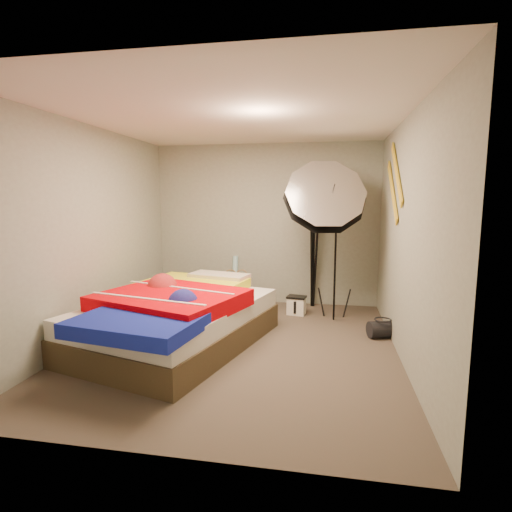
% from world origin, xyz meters
% --- Properties ---
extents(floor, '(4.00, 4.00, 0.00)m').
position_xyz_m(floor, '(0.00, 0.00, 0.00)').
color(floor, '#4D4338').
rests_on(floor, ground).
extents(ceiling, '(4.00, 4.00, 0.00)m').
position_xyz_m(ceiling, '(0.00, 0.00, 2.50)').
color(ceiling, silver).
rests_on(ceiling, wall_back).
extents(wall_back, '(3.50, 0.00, 3.50)m').
position_xyz_m(wall_back, '(0.00, 2.00, 1.25)').
color(wall_back, '#9AA192').
rests_on(wall_back, floor).
extents(wall_front, '(3.50, 0.00, 3.50)m').
position_xyz_m(wall_front, '(0.00, -2.00, 1.25)').
color(wall_front, '#9AA192').
rests_on(wall_front, floor).
extents(wall_left, '(0.00, 4.00, 4.00)m').
position_xyz_m(wall_left, '(-1.75, 0.00, 1.25)').
color(wall_left, '#9AA192').
rests_on(wall_left, floor).
extents(wall_right, '(0.00, 4.00, 4.00)m').
position_xyz_m(wall_right, '(1.75, 0.00, 1.25)').
color(wall_right, '#9AA192').
rests_on(wall_right, floor).
extents(tote_bag, '(0.42, 0.23, 0.41)m').
position_xyz_m(tote_bag, '(-0.45, 1.90, 0.20)').
color(tote_bag, tan).
rests_on(tote_bag, floor).
extents(wrapping_roll, '(0.09, 0.22, 0.75)m').
position_xyz_m(wrapping_roll, '(-0.48, 1.90, 0.37)').
color(wrapping_roll, '#5BC6DB').
rests_on(wrapping_roll, floor).
extents(camera_case, '(0.27, 0.22, 0.25)m').
position_xyz_m(camera_case, '(0.56, 1.37, 0.12)').
color(camera_case, white).
rests_on(camera_case, floor).
extents(duffel_bag, '(0.38, 0.30, 0.20)m').
position_xyz_m(duffel_bag, '(1.65, 0.57, 0.10)').
color(duffel_bag, black).
rests_on(duffel_bag, floor).
extents(wall_stripe_upper, '(0.02, 0.91, 0.78)m').
position_xyz_m(wall_stripe_upper, '(1.73, 0.60, 1.95)').
color(wall_stripe_upper, gold).
rests_on(wall_stripe_upper, wall_right).
extents(wall_stripe_lower, '(0.02, 0.91, 0.78)m').
position_xyz_m(wall_stripe_lower, '(1.73, 0.85, 1.75)').
color(wall_stripe_lower, gold).
rests_on(wall_stripe_lower, wall_right).
extents(bed, '(2.10, 2.69, 0.66)m').
position_xyz_m(bed, '(-0.69, -0.08, 0.33)').
color(bed, '#463824').
rests_on(bed, floor).
extents(photo_umbrella, '(1.30, 0.89, 2.29)m').
position_xyz_m(photo_umbrella, '(0.92, 1.16, 1.64)').
color(photo_umbrella, black).
rests_on(photo_umbrella, floor).
extents(camera_tripod, '(0.08, 0.08, 1.32)m').
position_xyz_m(camera_tripod, '(0.77, 1.87, 0.76)').
color(camera_tripod, black).
rests_on(camera_tripod, floor).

